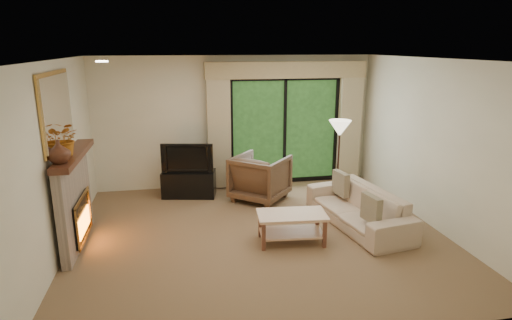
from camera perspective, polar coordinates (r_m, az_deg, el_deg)
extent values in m
plane|color=#816243|center=(6.59, 0.49, -9.95)|extent=(5.50, 5.50, 0.00)
plane|color=white|center=(5.97, 0.55, 13.28)|extent=(5.50, 5.50, 0.00)
plane|color=beige|center=(8.56, -2.75, 5.07)|extent=(5.00, 0.00, 5.00)
plane|color=beige|center=(3.85, 7.86, -7.82)|extent=(5.00, 0.00, 5.00)
plane|color=beige|center=(6.24, -25.08, -0.16)|extent=(0.00, 5.00, 5.00)
plane|color=beige|center=(7.20, 22.54, 1.99)|extent=(0.00, 5.00, 5.00)
cube|color=tan|center=(8.38, -4.97, 4.12)|extent=(0.45, 0.18, 2.35)
cube|color=tan|center=(9.06, 12.34, 4.64)|extent=(0.45, 0.18, 2.35)
cube|color=tan|center=(8.51, 4.12, 11.90)|extent=(3.20, 0.24, 0.32)
cube|color=black|center=(8.21, -8.92, -3.14)|extent=(1.05, 0.62, 0.49)
imported|color=black|center=(8.06, -9.07, 0.39)|extent=(0.97, 0.31, 0.55)
imported|color=brown|center=(7.89, 0.57, -2.36)|extent=(1.29, 1.29, 0.85)
imported|color=#C2A78C|center=(7.01, 13.44, -6.16)|extent=(1.11, 2.14, 0.60)
cube|color=brown|center=(6.41, 15.12, -6.28)|extent=(0.16, 0.40, 0.39)
cube|color=brown|center=(7.42, 11.23, -3.08)|extent=(0.17, 0.41, 0.40)
imported|color=#4C2719|center=(5.81, -24.82, 1.01)|extent=(0.30, 0.30, 0.29)
imported|color=#AB5E17|center=(6.15, -24.11, 2.59)|extent=(0.48, 0.44, 0.45)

